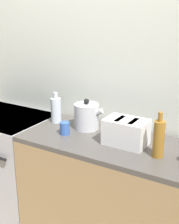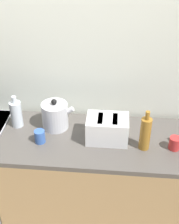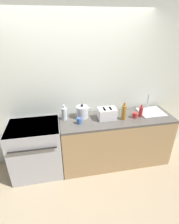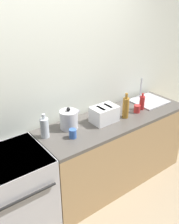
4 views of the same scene
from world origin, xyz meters
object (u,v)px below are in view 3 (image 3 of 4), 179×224
Objects in this scene: bottle_red at (141,112)px; cup_blue at (79,121)px; stove at (37,149)px; cup_red at (135,115)px; kettle at (82,112)px; bottle_clear at (64,113)px; bottle_amber at (124,112)px; toaster at (107,114)px.

cup_blue is (-1.04, -0.04, -0.04)m from bottle_red.
bottle_red is 2.25× the size of cup_blue.
cup_red is at bearing -1.88° from stove.
kettle reaches higher than cup_red.
bottle_clear is 0.85× the size of bottle_amber.
cup_red is 0.98× the size of cup_blue.
cup_blue reaches higher than stove.
bottle_red is 0.12m from cup_red.
bottle_amber is (0.64, -0.19, 0.02)m from kettle.
bottle_amber reaches higher than bottle_red.
stove is at bearing 174.74° from cup_blue.
toaster is 0.47m from cup_blue.
bottle_red is 1.04m from cup_blue.
bottle_amber is (0.93, -0.18, 0.02)m from bottle_clear.
bottle_red is 0.32m from bottle_amber.
kettle reaches higher than stove.
bottle_amber reaches higher than cup_blue.
bottle_red reaches higher than stove.
kettle is 0.95× the size of bottle_clear.
cup_red is (1.14, -0.17, -0.06)m from bottle_clear.
bottle_clear is at bearing 12.77° from stove.
bottle_clear reaches higher than cup_blue.
bottle_red is 0.71× the size of bottle_amber.
bottle_clear is 1.15m from cup_red.
cup_red is at bearing 2.80° from bottle_amber.
cup_red is at bearing 0.71° from cup_blue.
kettle is 2.57× the size of cup_blue.
bottle_clear is 0.28m from cup_blue.
stove is at bearing -171.21° from kettle.
toaster is at bearing 0.38° from stove.
bottle_red is at bearing -3.51° from toaster.
bottle_clear reaches higher than cup_red.
cup_red is (1.63, -0.05, 0.48)m from stove.
bottle_clear is at bearing 171.24° from toaster.
cup_red is at bearing -11.66° from kettle.
toaster is 0.57m from bottle_red.
stove is 3.11× the size of toaster.
stove is 1.70m from cup_red.
bottle_amber is at bearing -177.20° from cup_red.
stove is 3.55× the size of bottle_clear.
kettle is 0.21m from cup_blue.
bottle_amber is at bearing -15.67° from toaster.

